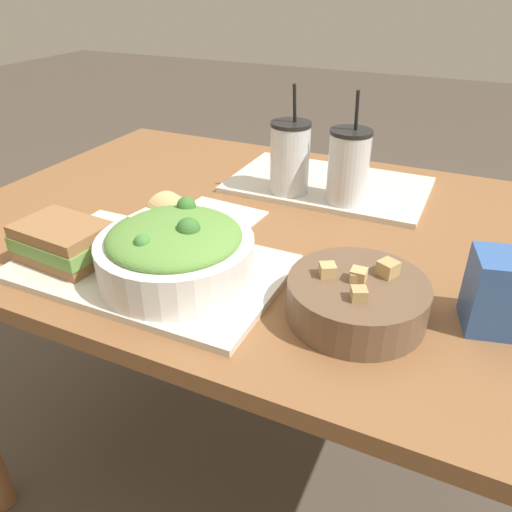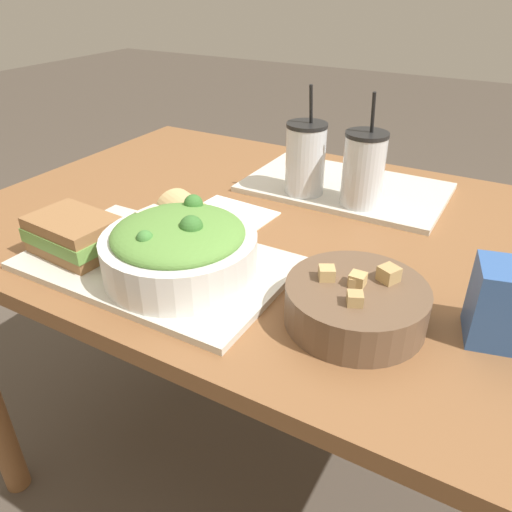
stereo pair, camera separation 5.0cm
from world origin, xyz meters
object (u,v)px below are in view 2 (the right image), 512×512
sandwich_near (74,234)px  soup_bowl (356,302)px  drink_cup_red (363,172)px  baguette_near (189,219)px  drink_cup_dark (305,161)px  napkin_folded (232,214)px  salad_bowl (180,247)px

sandwich_near → soup_bowl: bearing=12.1°
sandwich_near → drink_cup_red: 0.56m
soup_bowl → baguette_near: 0.34m
drink_cup_dark → napkin_folded: drink_cup_dark is taller
sandwich_near → napkin_folded: 0.32m
baguette_near → drink_cup_red: (0.21, 0.30, 0.03)m
sandwich_near → drink_cup_dark: size_ratio=0.69×
sandwich_near → baguette_near: (0.14, 0.13, 0.01)m
soup_bowl → napkin_folded: soup_bowl is taller
soup_bowl → drink_cup_red: bearing=108.4°
salad_bowl → sandwich_near: salad_bowl is taller
salad_bowl → drink_cup_dark: (0.03, 0.40, 0.02)m
baguette_near → napkin_folded: size_ratio=0.76×
baguette_near → drink_cup_red: 0.37m
salad_bowl → napkin_folded: bearing=103.4°
baguette_near → drink_cup_dark: size_ratio=0.57×
drink_cup_dark → drink_cup_red: 0.13m
soup_bowl → napkin_folded: bearing=147.6°
sandwich_near → napkin_folded: (0.14, 0.28, -0.04)m
napkin_folded → soup_bowl: bearing=-32.4°
drink_cup_red → napkin_folded: 0.28m
salad_bowl → drink_cup_red: size_ratio=1.07×
salad_bowl → drink_cup_red: 0.43m
soup_bowl → salad_bowl: bearing=-173.8°
soup_bowl → drink_cup_red: size_ratio=0.87×
drink_cup_red → napkin_folded: drink_cup_red is taller
salad_bowl → baguette_near: 0.11m
sandwich_near → napkin_folded: size_ratio=0.92×
soup_bowl → drink_cup_dark: bearing=124.2°
drink_cup_dark → drink_cup_red: size_ratio=1.00×
drink_cup_dark → salad_bowl: bearing=-94.5°
drink_cup_dark → sandwich_near: bearing=-118.2°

